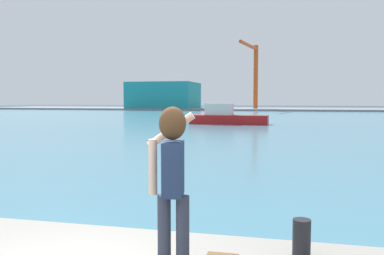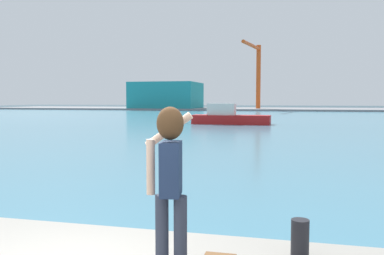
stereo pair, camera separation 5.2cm
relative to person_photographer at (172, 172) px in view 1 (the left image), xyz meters
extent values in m
plane|color=#334751|center=(-0.81, 49.28, -1.76)|extent=(220.00, 220.00, 0.00)
cube|color=teal|center=(-0.81, 51.28, -1.75)|extent=(140.00, 100.00, 0.02)
cube|color=gray|center=(-0.81, 91.28, -1.56)|extent=(140.00, 20.00, 0.41)
cylinder|color=#2D3342|center=(-0.09, 0.00, -0.66)|extent=(0.14, 0.14, 0.82)
cylinder|color=#2D3342|center=(0.11, 0.00, -0.66)|extent=(0.14, 0.14, 0.82)
cube|color=#1E2D4C|center=(0.01, 0.00, 0.03)|extent=(0.25, 0.37, 0.56)
sphere|color=#E0B293|center=(0.01, 0.00, 0.49)|extent=(0.22, 0.22, 0.22)
ellipsoid|color=#472D19|center=(0.01, -0.02, 0.50)|extent=(0.28, 0.26, 0.34)
cylinder|color=#E0B293|center=(-0.21, 0.00, 0.04)|extent=(0.09, 0.09, 0.58)
cylinder|color=#E0B293|center=(-0.07, 0.21, 0.41)|extent=(0.53, 0.16, 0.40)
cube|color=black|center=(-0.09, 0.32, 0.58)|extent=(0.02, 0.07, 0.14)
cylinder|color=black|center=(1.33, 0.75, -0.85)|extent=(0.21, 0.21, 0.44)
cube|color=#B21919|center=(-4.57, 36.16, -1.29)|extent=(7.75, 2.21, 0.90)
cube|color=silver|center=(-5.53, 36.18, -0.25)|extent=(2.73, 1.59, 1.17)
cube|color=teal|center=(-27.57, 88.74, 1.66)|extent=(15.04, 13.55, 6.02)
cylinder|color=#D84C19|center=(-5.98, 88.33, 5.69)|extent=(1.00, 1.00, 14.09)
cylinder|color=#D84C19|center=(-7.00, 82.00, 11.94)|extent=(2.73, 12.77, 0.70)
camera|label=1|loc=(1.15, -3.99, 0.75)|focal=37.99mm
camera|label=2|loc=(1.20, -3.97, 0.75)|focal=37.99mm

